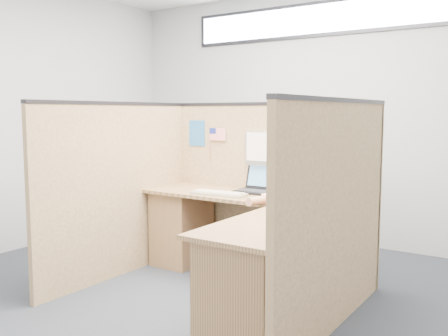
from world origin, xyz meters
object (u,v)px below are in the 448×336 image
Objects in this scene: laptop at (258,185)px; keyboard at (219,194)px; l_desk at (244,246)px; mouse at (268,198)px.

laptop reaches higher than keyboard.
keyboard reaches higher than l_desk.
mouse is (0.48, -0.00, 0.00)m from keyboard.
laptop is 3.43× the size of mouse.
l_desk is 0.57m from keyboard.
mouse reaches higher than l_desk.
l_desk is 0.73m from laptop.
laptop reaches higher than mouse.
l_desk is 5.82× the size of laptop.
l_desk is 0.43m from mouse.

